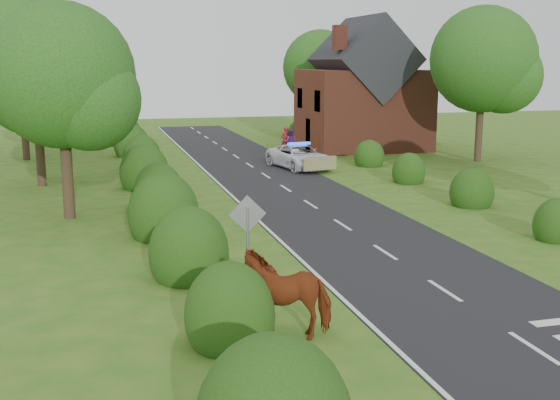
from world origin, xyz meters
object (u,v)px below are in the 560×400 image
object	(u,v)px
pedestrian_red	(285,140)
police_van	(299,157)
cow	(287,298)
road_sign	(247,226)
pedestrian_purple	(290,142)

from	to	relation	value
pedestrian_red	police_van	bearing A→B (deg)	81.70
cow	pedestrian_red	size ratio (longest dim) A/B	1.27
road_sign	police_van	distance (m)	21.48
pedestrian_purple	pedestrian_red	bearing A→B (deg)	-50.64
police_van	pedestrian_purple	size ratio (longest dim) A/B	3.09
pedestrian_red	pedestrian_purple	distance (m)	0.56
cow	road_sign	bearing A→B (deg)	-166.68
road_sign	cow	world-z (taller)	road_sign
pedestrian_purple	cow	bearing A→B (deg)	95.07
police_van	pedestrian_red	world-z (taller)	pedestrian_red
police_van	pedestrian_purple	bearing A→B (deg)	67.98
police_van	pedestrian_red	size ratio (longest dim) A/B	2.90
road_sign	cow	bearing A→B (deg)	-88.57
road_sign	pedestrian_purple	size ratio (longest dim) A/B	1.48
police_van	pedestrian_purple	xyz separation A→B (m)	(1.15, 5.88, 0.17)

